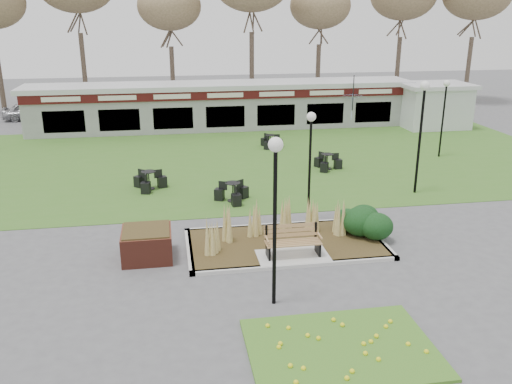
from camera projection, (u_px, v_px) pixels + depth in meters
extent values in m
plane|color=#515154|center=(294.00, 261.00, 16.50)|extent=(100.00, 100.00, 0.00)
cube|color=#3B6C22|center=(240.00, 159.00, 27.71)|extent=(34.00, 16.00, 0.02)
cube|color=#357722|center=(341.00, 348.00, 12.19)|extent=(4.20, 3.00, 0.08)
cube|color=#382B16|center=(286.00, 244.00, 17.60)|extent=(6.22, 3.22, 0.12)
cube|color=#B7B7B2|center=(297.00, 266.00, 16.10)|extent=(6.40, 0.18, 0.12)
cube|color=#B7B7B2|center=(276.00, 225.00, 19.11)|extent=(6.40, 0.18, 0.12)
cube|color=#B7B7B2|center=(189.00, 250.00, 17.12)|extent=(0.18, 3.40, 0.12)
cube|color=#B7B7B2|center=(376.00, 237.00, 18.09)|extent=(0.18, 3.40, 0.12)
cube|color=#B7B7B2|center=(293.00, 257.00, 16.62)|extent=(2.20, 1.20, 0.13)
cone|color=tan|center=(226.00, 225.00, 17.48)|extent=(0.36, 0.36, 1.15)
cone|color=tan|center=(254.00, 218.00, 18.01)|extent=(0.36, 0.36, 1.15)
cone|color=tan|center=(285.00, 214.00, 18.37)|extent=(0.36, 0.36, 1.15)
cone|color=tan|center=(312.00, 215.00, 18.32)|extent=(0.36, 0.36, 1.15)
cone|color=tan|center=(339.00, 218.00, 18.07)|extent=(0.36, 0.36, 1.15)
cone|color=tan|center=(213.00, 235.00, 16.65)|extent=(0.36, 0.36, 1.15)
ellipsoid|color=black|center=(361.00, 221.00, 18.03)|extent=(1.21, 1.10, 0.99)
ellipsoid|color=black|center=(376.00, 226.00, 17.73)|extent=(1.10, 1.00, 0.90)
ellipsoid|color=black|center=(364.00, 217.00, 18.56)|extent=(1.06, 0.96, 0.86)
ellipsoid|color=black|center=(347.00, 220.00, 18.48)|extent=(0.92, 0.84, 0.76)
cube|color=#916341|center=(293.00, 243.00, 16.46)|extent=(1.70, 0.57, 0.04)
cube|color=#916341|center=(291.00, 230.00, 16.66)|extent=(1.70, 0.13, 0.44)
cube|color=black|center=(268.00, 251.00, 16.41)|extent=(0.06, 0.55, 0.42)
cube|color=black|center=(318.00, 247.00, 16.65)|extent=(0.06, 0.55, 0.42)
cube|color=black|center=(266.00, 233.00, 16.54)|extent=(0.06, 0.06, 0.50)
cube|color=black|center=(316.00, 230.00, 16.78)|extent=(0.06, 0.06, 0.50)
cube|color=#916341|center=(267.00, 239.00, 16.26)|extent=(0.05, 0.50, 0.04)
cube|color=#916341|center=(320.00, 236.00, 16.51)|extent=(0.05, 0.50, 0.04)
cube|color=brown|center=(147.00, 244.00, 16.60)|extent=(1.50, 1.50, 0.90)
cube|color=#382B16|center=(146.00, 230.00, 16.45)|extent=(1.40, 1.40, 0.06)
cube|color=gray|center=(223.00, 108.00, 34.78)|extent=(24.00, 3.00, 2.60)
cube|color=#420E0E|center=(225.00, 95.00, 32.99)|extent=(24.00, 0.18, 0.55)
cube|color=silver|center=(222.00, 85.00, 34.31)|extent=(24.60, 3.40, 0.30)
cube|color=silver|center=(225.00, 95.00, 32.89)|extent=(22.00, 0.02, 0.28)
cube|color=black|center=(225.00, 117.00, 33.52)|extent=(22.00, 0.10, 1.30)
cube|color=silver|center=(434.00, 107.00, 35.02)|extent=(4.00, 3.00, 2.60)
cube|color=silver|center=(436.00, 85.00, 34.57)|extent=(4.40, 3.40, 0.25)
cylinder|color=#47382B|center=(6.00, 78.00, 39.50)|extent=(0.36, 0.36, 5.17)
cylinder|color=#47382B|center=(91.00, 76.00, 40.43)|extent=(0.36, 0.36, 5.17)
cylinder|color=#47382B|center=(172.00, 74.00, 41.37)|extent=(0.36, 0.36, 5.17)
cylinder|color=#47382B|center=(250.00, 73.00, 42.31)|extent=(0.36, 0.36, 5.17)
cylinder|color=#47382B|center=(324.00, 72.00, 43.25)|extent=(0.36, 0.36, 5.17)
cylinder|color=#47382B|center=(395.00, 70.00, 44.19)|extent=(0.36, 0.36, 5.17)
cylinder|color=#47382B|center=(463.00, 69.00, 45.13)|extent=(0.36, 0.36, 5.17)
cylinder|color=black|center=(309.00, 172.00, 19.10)|extent=(0.09, 0.09, 3.67)
sphere|color=white|center=(311.00, 117.00, 18.47)|extent=(0.33, 0.33, 0.33)
cylinder|color=black|center=(275.00, 231.00, 13.50)|extent=(0.10, 0.10, 4.09)
sphere|color=white|center=(276.00, 145.00, 12.80)|extent=(0.37, 0.37, 0.37)
cylinder|color=black|center=(419.00, 143.00, 22.01)|extent=(0.11, 0.11, 4.28)
sphere|color=white|center=(425.00, 86.00, 21.27)|extent=(0.38, 0.38, 0.38)
cylinder|color=black|center=(442.00, 122.00, 27.67)|extent=(0.09, 0.09, 3.65)
sphere|color=white|center=(447.00, 83.00, 27.04)|extent=(0.33, 0.33, 0.33)
cylinder|color=black|center=(149.00, 189.00, 23.10)|extent=(0.46, 0.46, 0.03)
cylinder|color=black|center=(149.00, 180.00, 22.98)|extent=(0.05, 0.05, 0.75)
cylinder|color=black|center=(148.00, 172.00, 22.86)|extent=(0.63, 0.63, 0.03)
cube|color=black|center=(162.00, 182.00, 23.27)|extent=(0.44, 0.44, 0.48)
cube|color=black|center=(139.00, 181.00, 23.33)|extent=(0.50, 0.50, 0.48)
cube|color=black|center=(146.00, 188.00, 22.49)|extent=(0.42, 0.42, 0.48)
cylinder|color=black|center=(233.00, 201.00, 21.65)|extent=(0.45, 0.45, 0.03)
cylinder|color=black|center=(233.00, 192.00, 21.53)|extent=(0.05, 0.05, 0.74)
cylinder|color=black|center=(233.00, 183.00, 21.41)|extent=(0.62, 0.62, 0.03)
cube|color=black|center=(243.00, 192.00, 21.96)|extent=(0.49, 0.49, 0.47)
cube|color=black|center=(219.00, 194.00, 21.70)|extent=(0.46, 0.46, 0.47)
cube|color=black|center=(236.00, 200.00, 21.06)|extent=(0.39, 0.39, 0.47)
cylinder|color=black|center=(270.00, 147.00, 30.12)|extent=(0.41, 0.41, 0.03)
cylinder|color=black|center=(270.00, 141.00, 30.02)|extent=(0.05, 0.05, 0.67)
cylinder|color=black|center=(270.00, 135.00, 29.91)|extent=(0.56, 0.56, 0.02)
cube|color=black|center=(279.00, 143.00, 30.14)|extent=(0.32, 0.32, 0.43)
cube|color=black|center=(264.00, 142.00, 30.43)|extent=(0.43, 0.43, 0.43)
cube|color=black|center=(267.00, 146.00, 29.60)|extent=(0.43, 0.43, 0.43)
cylinder|color=black|center=(327.00, 169.00, 26.00)|extent=(0.44, 0.44, 0.03)
cylinder|color=black|center=(327.00, 162.00, 25.88)|extent=(0.05, 0.05, 0.72)
cylinder|color=black|center=(327.00, 154.00, 25.76)|extent=(0.60, 0.60, 0.02)
cube|color=black|center=(338.00, 164.00, 26.01)|extent=(0.34, 0.34, 0.46)
cube|color=black|center=(319.00, 162.00, 26.33)|extent=(0.46, 0.46, 0.46)
cube|color=black|center=(324.00, 167.00, 25.44)|extent=(0.46, 0.46, 0.46)
cylinder|color=black|center=(352.00, 113.00, 34.22)|extent=(0.06, 0.06, 2.20)
imported|color=#325AB2|center=(352.00, 107.00, 34.10)|extent=(2.45, 2.47, 1.71)
imported|color=#A2A2A7|center=(31.00, 111.00, 37.51)|extent=(3.80, 1.79, 1.26)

